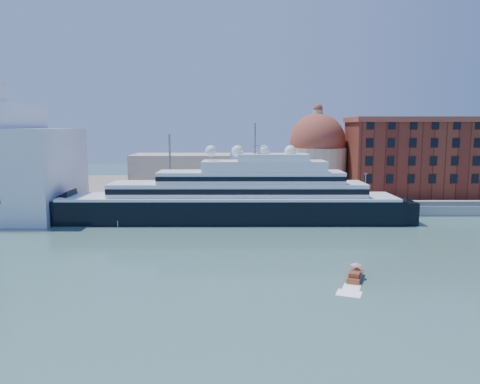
{
  "coord_description": "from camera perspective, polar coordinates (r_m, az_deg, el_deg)",
  "views": [
    {
      "loc": [
        -2.29,
        -86.99,
        22.42
      ],
      "look_at": [
        -2.01,
        18.0,
        7.75
      ],
      "focal_mm": 35.0,
      "sensor_mm": 36.0,
      "label": 1
    }
  ],
  "objects": [
    {
      "name": "warehouse",
      "position": [
        149.47,
        21.2,
        4.11
      ],
      "size": [
        43.0,
        19.0,
        23.25
      ],
      "color": "maroon",
      "rests_on": "land"
    },
    {
      "name": "quay",
      "position": [
        122.85,
        0.92,
        -1.97
      ],
      "size": [
        180.0,
        10.0,
        2.5
      ],
      "primitive_type": "cube",
      "color": "gray",
      "rests_on": "ground"
    },
    {
      "name": "land",
      "position": [
        163.42,
        0.65,
        0.42
      ],
      "size": [
        260.0,
        72.0,
        2.0
      ],
      "primitive_type": "cube",
      "color": "slate",
      "rests_on": "ground"
    },
    {
      "name": "superyacht",
      "position": [
        111.51,
        -2.66,
        -1.2
      ],
      "size": [
        91.09,
        12.63,
        27.22
      ],
      "color": "black",
      "rests_on": "ground"
    },
    {
      "name": "church",
      "position": [
        145.42,
        3.27,
        3.4
      ],
      "size": [
        66.0,
        18.0,
        25.5
      ],
      "color": "beige",
      "rests_on": "land"
    },
    {
      "name": "ground",
      "position": [
        89.86,
        1.32,
        -6.49
      ],
      "size": [
        400.0,
        400.0,
        0.0
      ],
      "primitive_type": "plane",
      "color": "#39635C",
      "rests_on": "ground"
    },
    {
      "name": "lamp_posts",
      "position": [
        120.37,
        -5.1,
        1.92
      ],
      "size": [
        120.8,
        2.4,
        18.0
      ],
      "color": "slate",
      "rests_on": "quay"
    },
    {
      "name": "quay_fence",
      "position": [
        118.1,
        0.96,
        -1.46
      ],
      "size": [
        180.0,
        0.1,
        1.2
      ],
      "primitive_type": "cube",
      "color": "slate",
      "rests_on": "quay"
    },
    {
      "name": "water_taxi",
      "position": [
        72.14,
        13.85,
        -9.87
      ],
      "size": [
        3.65,
        5.73,
        2.58
      ],
      "rotation": [
        0.0,
        0.0,
        -0.37
      ],
      "color": "brown",
      "rests_on": "ground"
    },
    {
      "name": "service_barge",
      "position": [
        113.98,
        -16.48,
        -3.34
      ],
      "size": [
        12.09,
        7.15,
        2.58
      ],
      "rotation": [
        0.0,
        0.0,
        -0.31
      ],
      "color": "white",
      "rests_on": "ground"
    }
  ]
}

